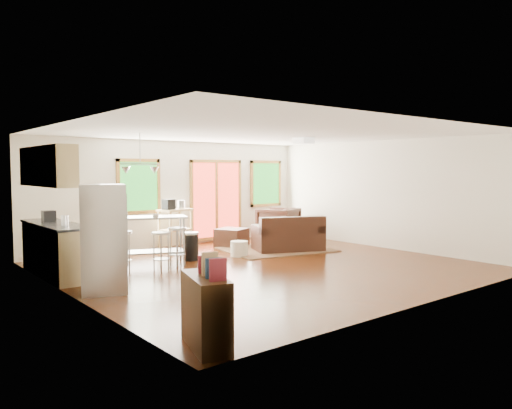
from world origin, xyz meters
TOP-DOWN VIEW (x-y plane):
  - floor at (0.00, 0.00)m, footprint 7.50×7.00m
  - ceiling at (0.00, 0.00)m, footprint 7.50×7.00m
  - back_wall at (0.00, 3.51)m, footprint 7.50×0.02m
  - left_wall at (-3.76, 0.00)m, footprint 0.02×7.00m
  - right_wall at (3.76, 0.00)m, footprint 0.02×7.00m
  - front_wall at (0.00, -3.51)m, footprint 7.50×0.02m
  - window_left at (-1.00, 3.46)m, footprint 1.10×0.05m
  - french_doors at (1.20, 3.46)m, footprint 1.60×0.05m
  - window_right at (2.90, 3.46)m, footprint 1.10×0.05m
  - rug at (1.49, 1.38)m, footprint 2.70×2.27m
  - loveseat at (1.62, 1.10)m, footprint 1.77×1.41m
  - coffee_table at (1.93, 1.67)m, footprint 1.11×0.79m
  - armchair at (2.63, 2.62)m, footprint 1.22×1.19m
  - ottoman at (1.00, 2.51)m, footprint 0.88×0.88m
  - pouf at (0.29, 1.25)m, footprint 0.38×0.38m
  - vase at (1.85, 1.67)m, footprint 0.18×0.19m
  - book at (2.23, 1.81)m, footprint 0.24×0.06m
  - cabinets at (-3.49, 1.70)m, footprint 0.64×2.24m
  - refrigerator at (-3.25, -0.01)m, footprint 0.85×0.84m
  - island at (-1.70, 1.63)m, footprint 1.64×1.13m
  - cup at (-1.70, 1.28)m, footprint 0.14×0.13m
  - bar_stool_a at (-2.46, 1.13)m, footprint 0.40×0.40m
  - bar_stool_b at (-1.80, 0.89)m, footprint 0.43×0.43m
  - bar_stool_c at (-1.32, 1.12)m, footprint 0.42×0.42m
  - trash_can at (-0.79, 1.49)m, footprint 0.36×0.36m
  - kitchen_cart at (-0.26, 3.12)m, footprint 0.87×0.66m
  - bookshelf at (-3.35, -3.02)m, footprint 0.58×0.93m
  - ceiling_flush at (1.60, 0.60)m, footprint 0.35×0.35m
  - pendant_light at (-1.90, 1.50)m, footprint 0.80×0.18m

SIDE VIEW (x-z plane):
  - floor at x=0.00m, z-range -0.02..0.00m
  - rug at x=1.49m, z-range 0.00..0.02m
  - pouf at x=0.29m, z-range 0.00..0.33m
  - ottoman at x=1.00m, z-range 0.00..0.44m
  - trash_can at x=-0.79m, z-range 0.00..0.59m
  - loveseat at x=1.62m, z-range -0.09..0.74m
  - coffee_table at x=1.93m, z-range 0.15..0.55m
  - bookshelf at x=-3.35m, z-range -0.11..0.91m
  - armchair at x=2.63m, z-range 0.00..0.97m
  - vase at x=1.85m, z-range 0.36..0.65m
  - bar_stool_b at x=-1.80m, z-range 0.18..0.91m
  - book at x=2.23m, z-range 0.40..0.72m
  - bar_stool_c at x=-1.32m, z-range 0.19..0.94m
  - bar_stool_a at x=-2.46m, z-range 0.19..0.97m
  - island at x=-1.70m, z-range 0.18..1.14m
  - kitchen_cart at x=-0.26m, z-range 0.22..1.41m
  - refrigerator at x=-3.25m, z-range 0.00..1.67m
  - cabinets at x=-3.49m, z-range -0.22..2.08m
  - cup at x=-1.70m, z-range 0.95..1.07m
  - french_doors at x=1.20m, z-range 0.05..2.15m
  - back_wall at x=0.00m, z-range 0.00..2.60m
  - left_wall at x=-3.76m, z-range 0.00..2.60m
  - right_wall at x=3.76m, z-range 0.00..2.60m
  - front_wall at x=0.00m, z-range 0.00..2.60m
  - window_left at x=-1.00m, z-range 0.85..2.15m
  - window_right at x=2.90m, z-range 0.85..2.15m
  - pendant_light at x=-1.90m, z-range 1.50..2.29m
  - ceiling_flush at x=1.60m, z-range 2.47..2.59m
  - ceiling at x=0.00m, z-range 2.60..2.62m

